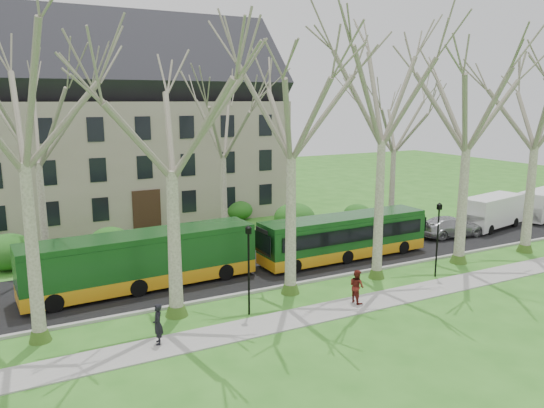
{
  "coord_description": "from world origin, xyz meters",
  "views": [
    {
      "loc": [
        -16.11,
        -22.78,
        10.15
      ],
      "look_at": [
        -2.67,
        3.0,
        4.41
      ],
      "focal_mm": 35.0,
      "sensor_mm": 36.0,
      "label": 1
    }
  ],
  "objects_px": {
    "van_b": "(544,205)",
    "pedestrian_a": "(158,324)",
    "bus_lead": "(142,260)",
    "pedestrian_b": "(357,286)",
    "sedan": "(451,227)",
    "van_a": "(492,212)",
    "bus_follow": "(344,236)"
  },
  "relations": [
    {
      "from": "bus_lead",
      "to": "bus_follow",
      "type": "bearing_deg",
      "value": -5.54
    },
    {
      "from": "bus_follow",
      "to": "sedan",
      "type": "relative_size",
      "value": 2.22
    },
    {
      "from": "sedan",
      "to": "pedestrian_a",
      "type": "relative_size",
      "value": 2.98
    },
    {
      "from": "bus_follow",
      "to": "van_a",
      "type": "xyz_separation_m",
      "value": [
        15.11,
        1.23,
        -0.14
      ]
    },
    {
      "from": "bus_lead",
      "to": "pedestrian_b",
      "type": "relative_size",
      "value": 7.3
    },
    {
      "from": "van_b",
      "to": "pedestrian_a",
      "type": "relative_size",
      "value": 3.32
    },
    {
      "from": "bus_lead",
      "to": "sedan",
      "type": "distance_m",
      "value": 23.23
    },
    {
      "from": "sedan",
      "to": "pedestrian_a",
      "type": "distance_m",
      "value": 25.46
    },
    {
      "from": "bus_follow",
      "to": "pedestrian_a",
      "type": "xyz_separation_m",
      "value": [
        -14.07,
        -6.55,
        -0.57
      ]
    },
    {
      "from": "bus_lead",
      "to": "bus_follow",
      "type": "height_order",
      "value": "bus_lead"
    },
    {
      "from": "van_a",
      "to": "van_b",
      "type": "relative_size",
      "value": 1.03
    },
    {
      "from": "sedan",
      "to": "pedestrian_a",
      "type": "bearing_deg",
      "value": 113.28
    },
    {
      "from": "van_a",
      "to": "pedestrian_b",
      "type": "xyz_separation_m",
      "value": [
        -19.01,
        -7.88,
        -0.44
      ]
    },
    {
      "from": "van_b",
      "to": "pedestrian_b",
      "type": "xyz_separation_m",
      "value": [
        -25.64,
        -8.09,
        -0.4
      ]
    },
    {
      "from": "van_b",
      "to": "pedestrian_b",
      "type": "distance_m",
      "value": 26.89
    },
    {
      "from": "sedan",
      "to": "van_b",
      "type": "bearing_deg",
      "value": -80.67
    },
    {
      "from": "van_b",
      "to": "pedestrian_a",
      "type": "bearing_deg",
      "value": 178.58
    },
    {
      "from": "bus_follow",
      "to": "sedan",
      "type": "distance_m",
      "value": 10.36
    },
    {
      "from": "van_a",
      "to": "van_b",
      "type": "bearing_deg",
      "value": -9.59
    },
    {
      "from": "pedestrian_a",
      "to": "van_a",
      "type": "bearing_deg",
      "value": 118.36
    },
    {
      "from": "van_a",
      "to": "pedestrian_b",
      "type": "distance_m",
      "value": 20.59
    },
    {
      "from": "bus_follow",
      "to": "van_b",
      "type": "relative_size",
      "value": 2.0
    },
    {
      "from": "bus_follow",
      "to": "pedestrian_b",
      "type": "relative_size",
      "value": 6.73
    },
    {
      "from": "van_b",
      "to": "pedestrian_b",
      "type": "height_order",
      "value": "van_b"
    },
    {
      "from": "bus_lead",
      "to": "van_b",
      "type": "distance_m",
      "value": 34.66
    },
    {
      "from": "van_a",
      "to": "pedestrian_b",
      "type": "relative_size",
      "value": 3.47
    },
    {
      "from": "pedestrian_a",
      "to": "bus_lead",
      "type": "bearing_deg",
      "value": -175.82
    },
    {
      "from": "van_b",
      "to": "pedestrian_b",
      "type": "relative_size",
      "value": 3.37
    },
    {
      "from": "bus_lead",
      "to": "bus_follow",
      "type": "distance_m",
      "value": 12.92
    },
    {
      "from": "van_a",
      "to": "pedestrian_a",
      "type": "bearing_deg",
      "value": -176.49
    },
    {
      "from": "van_a",
      "to": "sedan",
      "type": "bearing_deg",
      "value": 173.06
    },
    {
      "from": "sedan",
      "to": "pedestrian_b",
      "type": "bearing_deg",
      "value": 124.22
    }
  ]
}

